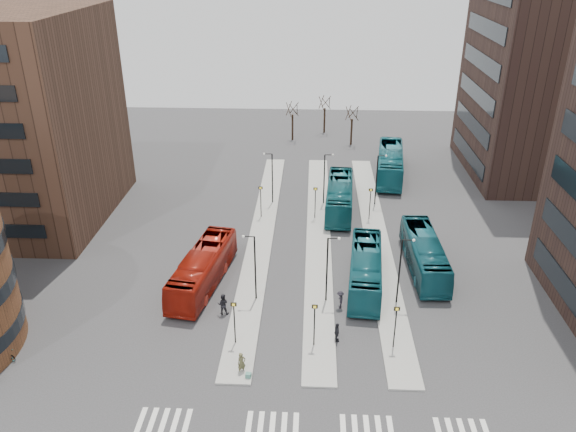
{
  "coord_description": "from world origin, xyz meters",
  "views": [
    {
      "loc": [
        1.22,
        -22.16,
        27.64
      ],
      "look_at": [
        -0.94,
        24.34,
        5.0
      ],
      "focal_mm": 35.0,
      "sensor_mm": 36.0,
      "label": 1
    }
  ],
  "objects_px": {
    "teal_bus_c": "(424,254)",
    "commuter_c": "(340,300)",
    "teal_bus_a": "(366,269)",
    "teal_bus_b": "(340,196)",
    "commuter_b": "(337,332)",
    "suitcase": "(248,376)",
    "commuter_a": "(223,304)",
    "traveller": "(242,363)",
    "red_bus": "(203,268)",
    "bicycle_far": "(7,354)",
    "teal_bus_d": "(390,163)"
  },
  "relations": [
    {
      "from": "teal_bus_a",
      "to": "bicycle_far",
      "type": "xyz_separation_m",
      "value": [
        -27.12,
        -11.39,
        -1.15
      ]
    },
    {
      "from": "teal_bus_a",
      "to": "teal_bus_b",
      "type": "xyz_separation_m",
      "value": [
        -1.74,
        15.76,
        0.09
      ]
    },
    {
      "from": "suitcase",
      "to": "commuter_b",
      "type": "xyz_separation_m",
      "value": [
        6.35,
        4.5,
        0.56
      ]
    },
    {
      "from": "traveller",
      "to": "commuter_b",
      "type": "relative_size",
      "value": 1.04
    },
    {
      "from": "commuter_b",
      "to": "bicycle_far",
      "type": "height_order",
      "value": "commuter_b"
    },
    {
      "from": "suitcase",
      "to": "commuter_c",
      "type": "bearing_deg",
      "value": 60.79
    },
    {
      "from": "teal_bus_c",
      "to": "commuter_b",
      "type": "distance_m",
      "value": 13.98
    },
    {
      "from": "commuter_a",
      "to": "teal_bus_b",
      "type": "bearing_deg",
      "value": -116.63
    },
    {
      "from": "bicycle_far",
      "to": "commuter_c",
      "type": "bearing_deg",
      "value": -52.09
    },
    {
      "from": "traveller",
      "to": "teal_bus_d",
      "type": "bearing_deg",
      "value": 37.63
    },
    {
      "from": "traveller",
      "to": "commuter_c",
      "type": "xyz_separation_m",
      "value": [
        7.29,
        8.3,
        -0.04
      ]
    },
    {
      "from": "commuter_a",
      "to": "commuter_b",
      "type": "xyz_separation_m",
      "value": [
        9.27,
        -3.13,
        -0.13
      ]
    },
    {
      "from": "commuter_b",
      "to": "suitcase",
      "type": "bearing_deg",
      "value": 117.11
    },
    {
      "from": "traveller",
      "to": "commuter_b",
      "type": "height_order",
      "value": "traveller"
    },
    {
      "from": "commuter_c",
      "to": "commuter_a",
      "type": "bearing_deg",
      "value": -86.39
    },
    {
      "from": "commuter_b",
      "to": "commuter_c",
      "type": "relative_size",
      "value": 1.0
    },
    {
      "from": "teal_bus_c",
      "to": "traveller",
      "type": "height_order",
      "value": "teal_bus_c"
    },
    {
      "from": "suitcase",
      "to": "teal_bus_c",
      "type": "relative_size",
      "value": 0.04
    },
    {
      "from": "traveller",
      "to": "commuter_c",
      "type": "height_order",
      "value": "traveller"
    },
    {
      "from": "teal_bus_d",
      "to": "commuter_a",
      "type": "xyz_separation_m",
      "value": [
        -17.27,
        -31.36,
        -0.91
      ]
    },
    {
      "from": "teal_bus_a",
      "to": "traveller",
      "type": "distance_m",
      "value": 15.42
    },
    {
      "from": "commuter_a",
      "to": "commuter_b",
      "type": "bearing_deg",
      "value": 161.12
    },
    {
      "from": "suitcase",
      "to": "teal_bus_b",
      "type": "distance_m",
      "value": 29.37
    },
    {
      "from": "teal_bus_a",
      "to": "traveller",
      "type": "bearing_deg",
      "value": -123.37
    },
    {
      "from": "teal_bus_b",
      "to": "teal_bus_d",
      "type": "xyz_separation_m",
      "value": [
        6.97,
        10.6,
        0.16
      ]
    },
    {
      "from": "teal_bus_a",
      "to": "teal_bus_c",
      "type": "xyz_separation_m",
      "value": [
        5.68,
        2.97,
        0.02
      ]
    },
    {
      "from": "commuter_b",
      "to": "teal_bus_b",
      "type": "bearing_deg",
      "value": -10.71
    },
    {
      "from": "teal_bus_b",
      "to": "traveller",
      "type": "relative_size",
      "value": 7.14
    },
    {
      "from": "teal_bus_a",
      "to": "teal_bus_d",
      "type": "distance_m",
      "value": 26.87
    },
    {
      "from": "teal_bus_a",
      "to": "teal_bus_b",
      "type": "height_order",
      "value": "teal_bus_b"
    },
    {
      "from": "teal_bus_b",
      "to": "commuter_c",
      "type": "bearing_deg",
      "value": -88.21
    },
    {
      "from": "teal_bus_a",
      "to": "commuter_a",
      "type": "relative_size",
      "value": 6.1
    },
    {
      "from": "suitcase",
      "to": "commuter_a",
      "type": "distance_m",
      "value": 8.2
    },
    {
      "from": "teal_bus_a",
      "to": "commuter_c",
      "type": "height_order",
      "value": "teal_bus_a"
    },
    {
      "from": "teal_bus_c",
      "to": "commuter_c",
      "type": "xyz_separation_m",
      "value": [
        -8.04,
        -6.68,
        -0.81
      ]
    },
    {
      "from": "teal_bus_b",
      "to": "teal_bus_c",
      "type": "relative_size",
      "value": 1.04
    },
    {
      "from": "suitcase",
      "to": "traveller",
      "type": "relative_size",
      "value": 0.29
    },
    {
      "from": "teal_bus_b",
      "to": "teal_bus_d",
      "type": "relative_size",
      "value": 0.91
    },
    {
      "from": "teal_bus_d",
      "to": "bicycle_far",
      "type": "xyz_separation_m",
      "value": [
        -32.35,
        -37.75,
        -1.4
      ]
    },
    {
      "from": "traveller",
      "to": "bicycle_far",
      "type": "xyz_separation_m",
      "value": [
        -17.48,
        0.62,
        -0.4
      ]
    },
    {
      "from": "suitcase",
      "to": "red_bus",
      "type": "relative_size",
      "value": 0.04
    },
    {
      "from": "traveller",
      "to": "teal_bus_b",
      "type": "bearing_deg",
      "value": 42.92
    },
    {
      "from": "commuter_a",
      "to": "teal_bus_a",
      "type": "bearing_deg",
      "value": -157.69
    },
    {
      "from": "suitcase",
      "to": "teal_bus_c",
      "type": "bearing_deg",
      "value": 54.47
    },
    {
      "from": "teal_bus_b",
      "to": "commuter_b",
      "type": "relative_size",
      "value": 7.45
    },
    {
      "from": "red_bus",
      "to": "commuter_c",
      "type": "bearing_deg",
      "value": -4.92
    },
    {
      "from": "teal_bus_c",
      "to": "bicycle_far",
      "type": "distance_m",
      "value": 35.83
    },
    {
      "from": "traveller",
      "to": "commuter_c",
      "type": "relative_size",
      "value": 1.05
    },
    {
      "from": "suitcase",
      "to": "teal_bus_c",
      "type": "distance_m",
      "value": 21.55
    },
    {
      "from": "commuter_c",
      "to": "bicycle_far",
      "type": "xyz_separation_m",
      "value": [
        -24.77,
        -7.68,
        -0.37
      ]
    }
  ]
}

